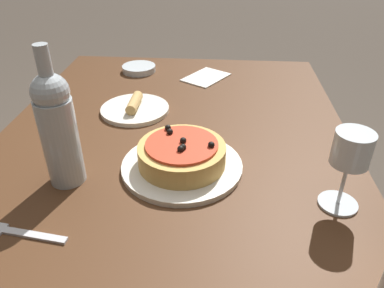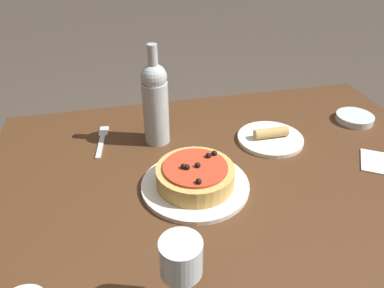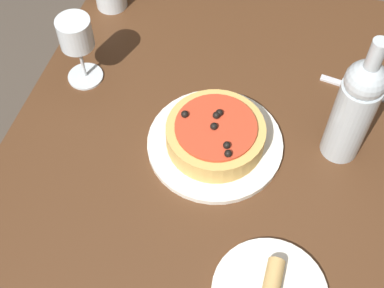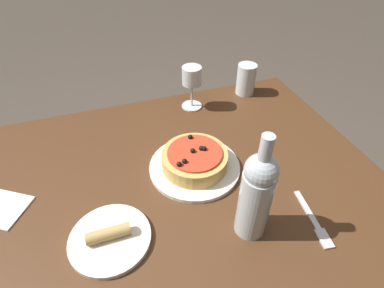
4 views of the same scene
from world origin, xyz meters
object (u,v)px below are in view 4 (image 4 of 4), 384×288
(dinner_plate, at_px, (195,167))
(side_plate, at_px, (110,238))
(wine_glass, at_px, (192,79))
(water_cup, at_px, (246,79))
(wine_bottle, at_px, (256,194))
(dining_table, at_px, (167,207))
(pizza, at_px, (195,159))
(fork, at_px, (314,222))

(dinner_plate, bearing_deg, side_plate, -148.70)
(wine_glass, relative_size, water_cup, 1.34)
(wine_bottle, relative_size, side_plate, 1.51)
(wine_bottle, bearing_deg, dining_table, 128.95)
(dining_table, bearing_deg, pizza, 20.03)
(water_cup, xyz_separation_m, side_plate, (-0.58, -0.49, -0.05))
(pizza, distance_m, fork, 0.34)
(pizza, distance_m, wine_bottle, 0.25)
(pizza, distance_m, water_cup, 0.46)
(dining_table, height_order, wine_glass, wine_glass)
(wine_glass, distance_m, water_cup, 0.24)
(pizza, xyz_separation_m, wine_bottle, (0.06, -0.23, 0.09))
(wine_bottle, xyz_separation_m, water_cup, (0.26, 0.56, -0.06))
(dinner_plate, bearing_deg, wine_bottle, -75.86)
(water_cup, bearing_deg, pizza, -134.14)
(pizza, bearing_deg, fork, -51.17)
(dining_table, distance_m, wine_glass, 0.45)
(fork, bearing_deg, wine_glass, -160.31)
(wine_glass, distance_m, fork, 0.60)
(side_plate, bearing_deg, dining_table, 37.17)
(water_cup, height_order, fork, water_cup)
(wine_bottle, bearing_deg, water_cup, 64.81)
(dining_table, distance_m, side_plate, 0.23)
(dining_table, relative_size, wine_bottle, 4.29)
(wine_glass, bearing_deg, wine_bottle, -93.90)
(dinner_plate, height_order, fork, dinner_plate)
(dining_table, xyz_separation_m, pizza, (0.10, 0.04, 0.13))
(side_plate, bearing_deg, wine_bottle, -12.86)
(wine_glass, xyz_separation_m, fork, (0.12, -0.57, -0.11))
(dinner_plate, height_order, wine_bottle, wine_bottle)
(fork, bearing_deg, water_cup, 177.64)
(fork, bearing_deg, side_plate, -95.12)
(dining_table, bearing_deg, wine_bottle, -51.05)
(wine_glass, bearing_deg, side_plate, -127.36)
(wine_bottle, distance_m, side_plate, 0.35)
(dinner_plate, bearing_deg, dining_table, -159.99)
(pizza, distance_m, wine_glass, 0.33)
(dining_table, height_order, side_plate, side_plate)
(dining_table, height_order, dinner_plate, dinner_plate)
(pizza, relative_size, water_cup, 1.59)
(dining_table, relative_size, wine_glass, 7.74)
(wine_bottle, xyz_separation_m, side_plate, (-0.32, 0.07, -0.11))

